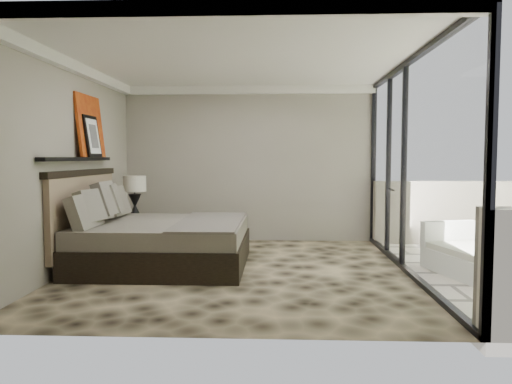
{
  "coord_description": "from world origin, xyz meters",
  "views": [
    {
      "loc": [
        0.53,
        -6.58,
        1.52
      ],
      "look_at": [
        0.23,
        0.4,
        1.04
      ],
      "focal_mm": 35.0,
      "sensor_mm": 36.0,
      "label": 1
    }
  ],
  "objects_px": {
    "lounger": "(480,262)",
    "nightstand": "(133,233)",
    "bed": "(157,239)",
    "table_lamp": "(135,191)"
  },
  "relations": [
    {
      "from": "lounger",
      "to": "nightstand",
      "type": "bearing_deg",
      "value": 144.61
    },
    {
      "from": "bed",
      "to": "table_lamp",
      "type": "height_order",
      "value": "bed"
    },
    {
      "from": "bed",
      "to": "nightstand",
      "type": "distance_m",
      "value": 1.57
    },
    {
      "from": "nightstand",
      "to": "table_lamp",
      "type": "bearing_deg",
      "value": -36.97
    },
    {
      "from": "bed",
      "to": "table_lamp",
      "type": "bearing_deg",
      "value": 117.5
    },
    {
      "from": "table_lamp",
      "to": "lounger",
      "type": "distance_m",
      "value": 5.34
    },
    {
      "from": "table_lamp",
      "to": "lounger",
      "type": "bearing_deg",
      "value": -20.17
    },
    {
      "from": "nightstand",
      "to": "lounger",
      "type": "xyz_separation_m",
      "value": [
        5.02,
        -1.87,
        -0.05
      ]
    },
    {
      "from": "table_lamp",
      "to": "bed",
      "type": "bearing_deg",
      "value": -62.5
    },
    {
      "from": "bed",
      "to": "nightstand",
      "type": "height_order",
      "value": "bed"
    }
  ]
}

